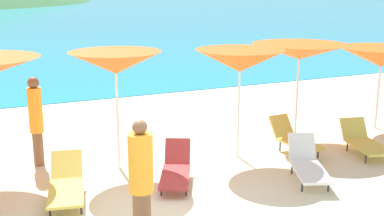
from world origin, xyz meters
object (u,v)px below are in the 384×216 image
lounge_chair_5 (364,141)px  beachgoer_2 (36,118)px  umbrella_5 (299,52)px  lounge_chair_3 (66,184)px  umbrella_3 (116,63)px  beachgoer_0 (141,175)px  lounge_chair_8 (294,138)px  umbrella_4 (240,61)px  lounge_chair_1 (176,169)px  lounge_chair_6 (308,164)px  umbrella_6 (381,57)px

lounge_chair_5 → beachgoer_2: beachgoer_2 is taller
umbrella_5 → lounge_chair_3: (-5.83, -1.36, -1.82)m
umbrella_3 → umbrella_5: size_ratio=1.00×
lounge_chair_5 → beachgoer_0: bearing=-151.7°
lounge_chair_8 → beachgoer_2: size_ratio=0.77×
umbrella_3 → lounge_chair_5: (5.19, -1.42, -1.88)m
lounge_chair_5 → beachgoer_2: size_ratio=0.83×
lounge_chair_3 → umbrella_4: bearing=23.1°
umbrella_5 → lounge_chair_8: (-0.71, -0.92, -1.79)m
umbrella_4 → beachgoer_2: 4.36m
lounge_chair_1 → lounge_chair_5: lounge_chair_5 is taller
lounge_chair_3 → lounge_chair_6: bearing=0.2°
lounge_chair_1 → lounge_chair_6: lounge_chair_6 is taller
umbrella_6 → beachgoer_2: 8.52m
umbrella_3 → beachgoer_2: size_ratio=1.29×
umbrella_5 → lounge_chair_8: umbrella_5 is taller
umbrella_4 → lounge_chair_5: size_ratio=1.51×
lounge_chair_5 → lounge_chair_6: 2.16m
lounge_chair_3 → lounge_chair_8: 5.14m
umbrella_3 → umbrella_4: size_ratio=1.02×
lounge_chair_1 → umbrella_4: bearing=50.5°
lounge_chair_8 → beachgoer_2: bearing=161.3°
umbrella_4 → umbrella_6: 4.44m
umbrella_3 → lounge_chair_6: size_ratio=1.49×
umbrella_4 → lounge_chair_1: umbrella_4 is taller
umbrella_6 → lounge_chair_6: (-3.84, -2.13, -1.56)m
umbrella_5 → beachgoer_0: umbrella_5 is taller
umbrella_5 → beachgoer_0: (-5.03, -3.07, -1.18)m
umbrella_6 → lounge_chair_3: umbrella_6 is taller
lounge_chair_3 → lounge_chair_5: bearing=9.9°
lounge_chair_5 → lounge_chair_8: 1.54m
umbrella_6 → beachgoer_2: size_ratio=1.30×
umbrella_4 → lounge_chair_5: umbrella_4 is taller
lounge_chair_3 → lounge_chair_5: (6.47, -0.30, -0.01)m
umbrella_3 → umbrella_4: umbrella_3 is taller
umbrella_4 → beachgoer_0: bearing=-141.4°
lounge_chair_3 → lounge_chair_5: size_ratio=1.11×
umbrella_3 → lounge_chair_5: umbrella_3 is taller
umbrella_3 → beachgoer_0: bearing=-99.7°
lounge_chair_5 → lounge_chair_6: (-2.06, -0.67, 0.01)m
umbrella_4 → lounge_chair_6: umbrella_4 is taller
umbrella_3 → umbrella_6: bearing=0.3°
lounge_chair_1 → lounge_chair_5: bearing=23.9°
lounge_chair_3 → beachgoer_0: bearing=-52.4°
umbrella_6 → lounge_chair_6: umbrella_6 is taller
umbrella_4 → umbrella_3: bearing=170.9°
lounge_chair_1 → lounge_chair_6: (2.38, -0.88, 0.03)m
umbrella_5 → umbrella_3: bearing=-177.0°
lounge_chair_1 → umbrella_6: bearing=37.9°
umbrella_4 → lounge_chair_5: (2.63, -1.01, -1.82)m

